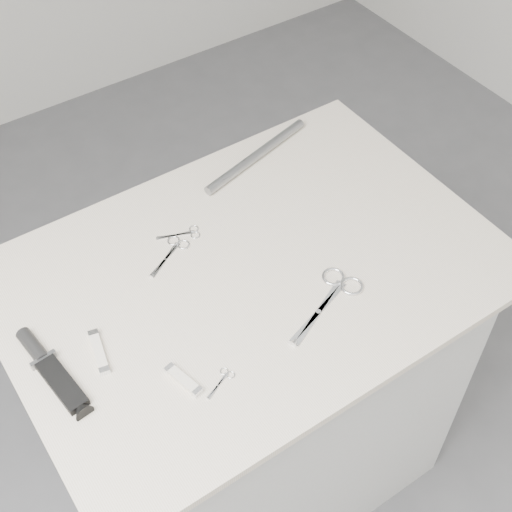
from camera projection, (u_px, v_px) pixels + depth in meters
ground at (253, 469)px, 2.13m from camera, size 4.00×4.00×0.01m
plinth at (252, 390)px, 1.79m from camera, size 0.90×0.60×0.90m
display_board at (251, 273)px, 1.45m from camera, size 1.00×0.70×0.02m
large_shears at (334, 292)px, 1.40m from camera, size 0.20×0.12×0.01m
embroidery_scissors_a at (173, 250)px, 1.47m from camera, size 0.11×0.08×0.00m
embroidery_scissors_b at (185, 234)px, 1.50m from camera, size 0.09×0.05×0.00m
tiny_scissors at (222, 380)px, 1.27m from camera, size 0.07×0.04×0.00m
sheathed_knife at (48, 366)px, 1.28m from camera, size 0.06×0.21×0.03m
pocket_knife_a at (99, 352)px, 1.30m from camera, size 0.04×0.10×0.01m
pocket_knife_b at (183, 380)px, 1.26m from camera, size 0.04×0.08×0.01m
metal_rail at (256, 156)px, 1.66m from camera, size 0.32×0.10×0.02m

